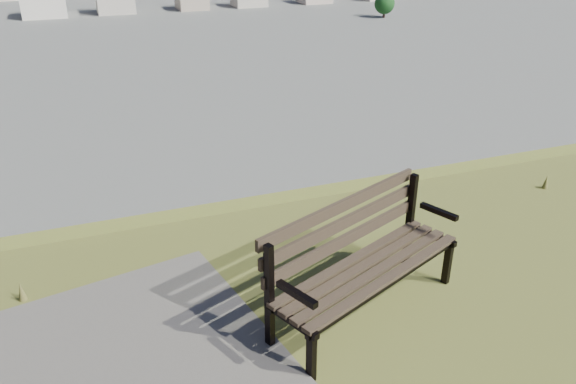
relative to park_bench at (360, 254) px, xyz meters
name	(u,v)px	position (x,y,z in m)	size (l,w,h in m)	color
park_bench	(360,254)	(0.00, 0.00, 0.00)	(2.03, 1.33, 1.02)	#3D3223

